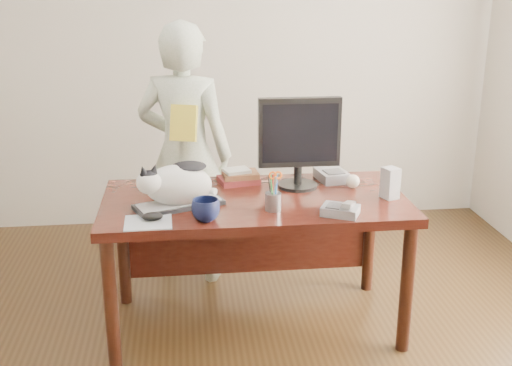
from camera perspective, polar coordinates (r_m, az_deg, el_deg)
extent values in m
plane|color=beige|center=(4.86, -2.31, 11.91)|extent=(4.00, 0.00, 4.00)
cube|color=black|center=(3.39, -0.10, -1.75)|extent=(1.60, 0.80, 0.05)
cylinder|color=black|center=(3.24, -12.76, -10.52)|extent=(0.07, 0.07, 0.70)
cylinder|color=black|center=(3.39, 13.25, -9.14)|extent=(0.07, 0.07, 0.70)
cylinder|color=black|center=(3.84, -11.76, -5.67)|extent=(0.07, 0.07, 0.70)
cylinder|color=black|center=(3.98, 10.04, -4.73)|extent=(0.07, 0.07, 0.70)
cube|color=black|center=(3.84, -0.69, -4.48)|extent=(1.45, 0.03, 0.50)
cube|color=black|center=(3.27, -6.85, -1.93)|extent=(0.48, 0.32, 0.02)
cube|color=silver|center=(3.27, -6.86, -1.71)|extent=(0.44, 0.28, 0.00)
ellipsoid|color=white|center=(3.24, -6.92, -0.18)|extent=(0.39, 0.32, 0.21)
ellipsoid|color=white|center=(3.16, -9.51, 0.06)|extent=(0.16, 0.15, 0.12)
ellipsoid|color=black|center=(3.15, -9.54, 0.72)|extent=(0.11, 0.11, 0.04)
cone|color=black|center=(3.12, -9.99, 1.06)|extent=(0.07, 0.07, 0.07)
cone|color=black|center=(3.14, -9.03, 1.21)|extent=(0.07, 0.06, 0.07)
ellipsoid|color=black|center=(3.23, -6.00, 1.48)|extent=(0.22, 0.20, 0.04)
cylinder|color=white|center=(3.36, -4.59, -0.66)|extent=(0.13, 0.12, 0.05)
cylinder|color=black|center=(3.56, 3.72, -0.19)|extent=(0.22, 0.22, 0.02)
cylinder|color=black|center=(3.54, 3.74, 0.70)|extent=(0.04, 0.04, 0.10)
cube|color=black|center=(3.46, 3.88, 4.52)|extent=(0.45, 0.05, 0.38)
cube|color=black|center=(3.43, 3.96, 4.42)|extent=(0.41, 0.01, 0.32)
cylinder|color=gray|center=(3.20, 1.53, -1.65)|extent=(0.08, 0.08, 0.09)
cylinder|color=black|center=(3.18, 1.23, -0.33)|extent=(0.03, 0.03, 0.13)
cylinder|color=blue|center=(3.17, 1.81, -0.42)|extent=(0.02, 0.03, 0.13)
cylinder|color=red|center=(3.19, 1.50, -0.28)|extent=(0.01, 0.03, 0.13)
cylinder|color=#167125|center=(3.16, 1.42, -0.45)|extent=(0.02, 0.03, 0.13)
cylinder|color=#BBBBC0|center=(3.17, 1.68, -0.23)|extent=(0.01, 0.02, 0.10)
cylinder|color=#BBBBC0|center=(3.17, 1.81, -0.23)|extent=(0.01, 0.02, 0.10)
torus|color=#E7590C|center=(3.15, 1.50, 0.68)|extent=(0.04, 0.02, 0.04)
torus|color=#E7590C|center=(3.15, 1.98, 0.70)|extent=(0.04, 0.02, 0.04)
cube|color=#ADB3B9|center=(3.09, -9.56, -3.46)|extent=(0.23, 0.21, 0.01)
ellipsoid|color=black|center=(3.10, -9.20, -2.95)|extent=(0.10, 0.07, 0.04)
imported|color=black|center=(3.07, -4.49, -2.40)|extent=(0.19, 0.19, 0.11)
cube|color=slate|center=(3.17, 7.50, -2.43)|extent=(0.21, 0.19, 0.04)
cube|color=#3F3F42|center=(3.16, 6.96, -2.01)|extent=(0.10, 0.11, 0.01)
cube|color=#BBBBC0|center=(3.16, 8.26, -1.90)|extent=(0.10, 0.15, 0.05)
cube|color=#9D9DA0|center=(3.43, 11.84, 0.00)|extent=(0.10, 0.10, 0.16)
sphere|color=white|center=(3.57, 8.60, 0.16)|extent=(0.08, 0.08, 0.08)
cube|color=#4C1415|center=(3.62, -1.56, 0.28)|extent=(0.25, 0.20, 0.03)
cube|color=#54321D|center=(3.61, -1.40, 0.75)|extent=(0.21, 0.16, 0.03)
cube|color=silver|center=(3.60, -1.72, 1.11)|extent=(0.16, 0.14, 0.02)
cube|color=slate|center=(3.69, 6.73, 0.69)|extent=(0.18, 0.23, 0.06)
cube|color=#3F3F42|center=(3.65, 6.93, 1.01)|extent=(0.12, 0.12, 0.01)
imported|color=white|center=(3.98, -6.34, 2.54)|extent=(0.68, 0.55, 1.63)
cube|color=gold|center=(3.76, -6.45, 5.31)|extent=(0.17, 0.13, 0.21)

